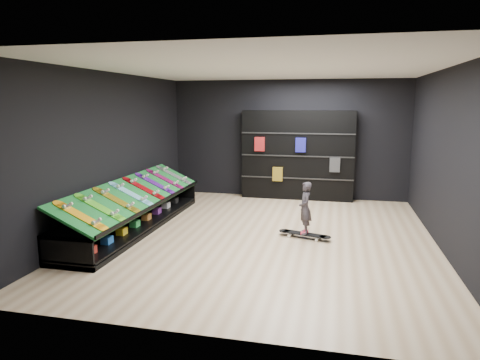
% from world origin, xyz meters
% --- Properties ---
extents(floor, '(6.00, 7.00, 0.01)m').
position_xyz_m(floor, '(0.00, 0.00, 0.00)').
color(floor, '#CAAE88').
rests_on(floor, ground).
extents(ceiling, '(6.00, 7.00, 0.01)m').
position_xyz_m(ceiling, '(0.00, 0.00, 3.00)').
color(ceiling, white).
rests_on(ceiling, ground).
extents(wall_back, '(6.00, 0.02, 3.00)m').
position_xyz_m(wall_back, '(0.00, 3.50, 1.50)').
color(wall_back, black).
rests_on(wall_back, ground).
extents(wall_front, '(6.00, 0.02, 3.00)m').
position_xyz_m(wall_front, '(0.00, -3.50, 1.50)').
color(wall_front, black).
rests_on(wall_front, ground).
extents(wall_left, '(0.02, 7.00, 3.00)m').
position_xyz_m(wall_left, '(-3.00, 0.00, 1.50)').
color(wall_left, black).
rests_on(wall_left, ground).
extents(wall_right, '(0.02, 7.00, 3.00)m').
position_xyz_m(wall_right, '(3.00, 0.00, 1.50)').
color(wall_right, black).
rests_on(wall_right, ground).
extents(display_rack, '(0.90, 4.50, 0.50)m').
position_xyz_m(display_rack, '(-2.55, 0.00, 0.25)').
color(display_rack, black).
rests_on(display_rack, ground).
extents(turf_ramp, '(0.92, 4.50, 0.46)m').
position_xyz_m(turf_ramp, '(-2.50, 0.00, 0.71)').
color(turf_ramp, '#0E5B1F').
rests_on(turf_ramp, display_rack).
extents(back_shelving, '(2.80, 0.33, 2.24)m').
position_xyz_m(back_shelving, '(0.28, 3.32, 1.12)').
color(back_shelving, black).
rests_on(back_shelving, ground).
extents(floor_skateboard, '(1.00, 0.48, 0.09)m').
position_xyz_m(floor_skateboard, '(0.73, 0.07, 0.04)').
color(floor_skateboard, black).
rests_on(floor_skateboard, ground).
extents(child, '(0.20, 0.25, 0.57)m').
position_xyz_m(child, '(0.73, 0.07, 0.37)').
color(child, black).
rests_on(child, floor_skateboard).
extents(display_board_0, '(0.93, 0.22, 0.50)m').
position_xyz_m(display_board_0, '(-2.49, -1.90, 0.74)').
color(display_board_0, orange).
rests_on(display_board_0, turf_ramp).
extents(display_board_1, '(0.93, 0.22, 0.50)m').
position_xyz_m(display_board_1, '(-2.49, -1.36, 0.74)').
color(display_board_1, green).
rests_on(display_board_1, turf_ramp).
extents(display_board_2, '(0.93, 0.22, 0.50)m').
position_xyz_m(display_board_2, '(-2.49, -0.81, 0.74)').
color(display_board_2, yellow).
rests_on(display_board_2, turf_ramp).
extents(display_board_3, '(0.93, 0.22, 0.50)m').
position_xyz_m(display_board_3, '(-2.49, -0.27, 0.74)').
color(display_board_3, '#0CB2E5').
rests_on(display_board_3, turf_ramp).
extents(display_board_4, '(0.93, 0.22, 0.50)m').
position_xyz_m(display_board_4, '(-2.49, 0.27, 0.74)').
color(display_board_4, red).
rests_on(display_board_4, turf_ramp).
extents(display_board_5, '(0.93, 0.22, 0.50)m').
position_xyz_m(display_board_5, '(-2.49, 0.81, 0.74)').
color(display_board_5, purple).
rests_on(display_board_5, turf_ramp).
extents(display_board_6, '(0.93, 0.22, 0.50)m').
position_xyz_m(display_board_6, '(-2.49, 1.36, 0.74)').
color(display_board_6, '#E5198C').
rests_on(display_board_6, turf_ramp).
extents(display_board_7, '(0.93, 0.22, 0.50)m').
position_xyz_m(display_board_7, '(-2.49, 1.90, 0.74)').
color(display_board_7, black).
rests_on(display_board_7, turf_ramp).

